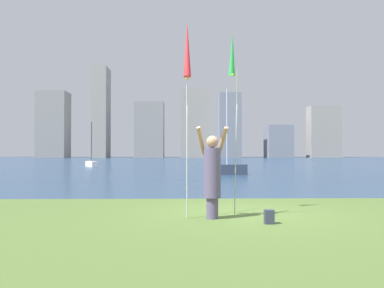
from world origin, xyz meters
The scene contains 14 objects.
ground centered at (0.00, 50.95, -0.06)m, with size 120.00×138.00×0.12m.
person centered at (-0.66, -0.68, 0.99)m, with size 0.74×0.54×2.01m.
kite_flag_left centered at (-1.21, -0.98, 3.50)m, with size 0.16×0.97×4.22m.
kite_flag_right centered at (-0.11, 0.16, 3.65)m, with size 0.16×1.13×4.29m.
bag centered at (0.44, -1.33, 0.14)m, with size 0.19×0.17×0.28m.
sailboat_1 centered at (1.53, 16.11, 0.40)m, with size 2.55×0.86×5.49m.
sailboat_4 centered at (-10.37, 30.75, 0.35)m, with size 1.81×3.06×4.46m.
skyline_tower_0 centered at (-35.23, 96.80, 8.62)m, with size 7.50×6.52×17.24m.
skyline_tower_1 centered at (-22.35, 94.81, 11.62)m, with size 3.76×6.89×23.23m.
skyline_tower_2 centered at (-9.99, 96.76, 7.25)m, with size 7.53×6.00×14.51m.
skyline_tower_3 centered at (2.03, 96.63, 9.06)m, with size 7.74×3.88×18.13m.
skyline_tower_4 centered at (10.68, 92.78, 8.20)m, with size 5.56×5.41×16.39m.
skyline_tower_5 centered at (23.81, 95.19, 4.19)m, with size 6.41×6.97×8.38m.
skyline_tower_6 centered at (35.80, 95.11, 6.72)m, with size 8.00×4.54×13.45m.
Camera 1 is at (-1.30, -9.41, 1.44)m, focal length 37.63 mm.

